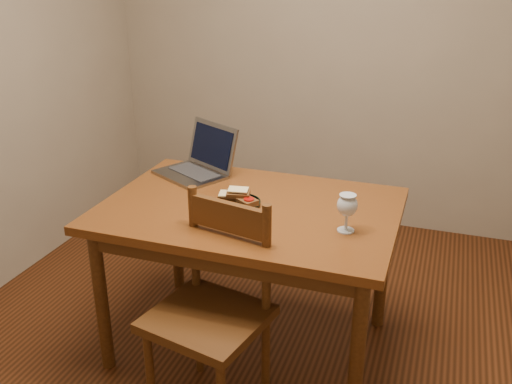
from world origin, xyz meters
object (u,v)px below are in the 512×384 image
(chair, at_px, (210,303))
(laptop, at_px, (200,161))
(plate, at_px, (238,203))
(table, at_px, (250,223))
(milk_glass, at_px, (347,213))

(chair, height_order, laptop, laptop)
(chair, bearing_deg, laptop, 128.28)
(plate, bearing_deg, table, 6.95)
(plate, distance_m, milk_glass, 0.52)
(table, bearing_deg, chair, -91.36)
(chair, distance_m, plate, 0.50)
(milk_glass, bearing_deg, laptop, 152.98)
(chair, distance_m, laptop, 0.89)
(milk_glass, bearing_deg, plate, 168.51)
(plate, bearing_deg, laptop, 135.43)
(plate, relative_size, laptop, 0.46)
(table, bearing_deg, laptop, 140.31)
(laptop, bearing_deg, table, -11.44)
(table, xyz_separation_m, chair, (-0.01, -0.43, -0.16))
(table, relative_size, chair, 2.57)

